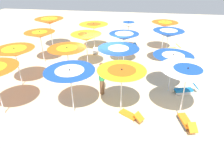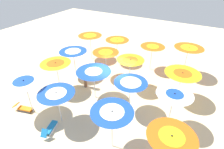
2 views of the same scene
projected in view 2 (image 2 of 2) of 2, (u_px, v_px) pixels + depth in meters
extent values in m
cube|color=beige|center=(113.00, 92.00, 13.05)|extent=(40.97, 40.97, 0.04)
cylinder|color=silver|center=(29.00, 98.00, 10.72)|extent=(0.05, 0.05, 2.23)
cone|color=white|center=(24.00, 83.00, 10.12)|extent=(2.29, 2.29, 0.35)
cone|color=#1947B2|center=(24.00, 82.00, 10.07)|extent=(1.16, 1.16, 0.18)
sphere|color=black|center=(23.00, 80.00, 10.01)|extent=(0.07, 0.07, 0.07)
cylinder|color=silver|center=(59.00, 109.00, 10.16)|extent=(0.05, 0.05, 1.96)
cone|color=#1947B2|center=(57.00, 95.00, 9.63)|extent=(2.03, 2.03, 0.31)
cone|color=white|center=(56.00, 94.00, 9.59)|extent=(1.12, 1.12, 0.17)
sphere|color=black|center=(56.00, 93.00, 9.53)|extent=(0.07, 0.07, 0.07)
cylinder|color=silver|center=(112.00, 131.00, 8.65)|extent=(0.05, 0.05, 2.20)
cone|color=#1947B2|center=(112.00, 115.00, 8.06)|extent=(2.00, 2.00, 0.45)
cone|color=white|center=(112.00, 114.00, 8.00)|extent=(1.12, 1.12, 0.25)
sphere|color=black|center=(112.00, 111.00, 7.92)|extent=(0.07, 0.07, 0.07)
cone|color=orange|center=(171.00, 139.00, 7.02)|extent=(2.00, 2.00, 0.35)
cone|color=yellow|center=(171.00, 138.00, 6.97)|extent=(1.02, 1.02, 0.18)
sphere|color=black|center=(172.00, 136.00, 6.91)|extent=(0.07, 0.07, 0.07)
cylinder|color=silver|center=(58.00, 78.00, 12.79)|extent=(0.05, 0.05, 2.06)
cone|color=yellow|center=(56.00, 65.00, 12.24)|extent=(2.08, 2.08, 0.35)
cone|color=orange|center=(56.00, 64.00, 12.20)|extent=(1.22, 1.22, 0.21)
sphere|color=black|center=(55.00, 63.00, 12.13)|extent=(0.07, 0.07, 0.07)
cylinder|color=silver|center=(95.00, 86.00, 12.03)|extent=(0.05, 0.05, 1.98)
cone|color=#1947B2|center=(94.00, 73.00, 11.49)|extent=(2.28, 2.28, 0.31)
cone|color=white|center=(94.00, 72.00, 11.45)|extent=(1.12, 1.12, 0.15)
sphere|color=black|center=(94.00, 71.00, 11.40)|extent=(0.07, 0.07, 0.07)
cylinder|color=silver|center=(130.00, 98.00, 10.93)|extent=(0.05, 0.05, 1.97)
cone|color=#1947B2|center=(131.00, 85.00, 10.40)|extent=(1.98, 1.98, 0.43)
cone|color=white|center=(131.00, 84.00, 10.36)|extent=(1.23, 1.23, 0.27)
sphere|color=black|center=(131.00, 82.00, 10.27)|extent=(0.07, 0.07, 0.07)
cylinder|color=silver|center=(170.00, 112.00, 9.81)|extent=(0.05, 0.05, 2.16)
cone|color=white|center=(174.00, 97.00, 9.23)|extent=(1.91, 1.91, 0.39)
cone|color=#1947B2|center=(174.00, 95.00, 9.17)|extent=(0.92, 0.92, 0.19)
sphere|color=black|center=(175.00, 93.00, 9.11)|extent=(0.07, 0.07, 0.07)
cylinder|color=silver|center=(75.00, 64.00, 14.53)|extent=(0.05, 0.05, 1.97)
cone|color=#1947B2|center=(73.00, 54.00, 14.00)|extent=(2.17, 2.17, 0.42)
cone|color=white|center=(73.00, 52.00, 13.95)|extent=(1.23, 1.23, 0.24)
sphere|color=black|center=(73.00, 51.00, 13.87)|extent=(0.07, 0.07, 0.07)
cylinder|color=silver|center=(106.00, 66.00, 14.25)|extent=(0.05, 0.05, 2.04)
cone|color=orange|center=(106.00, 54.00, 13.71)|extent=(2.04, 2.04, 0.41)
cone|color=yellow|center=(106.00, 53.00, 13.65)|extent=(1.08, 1.08, 0.22)
sphere|color=black|center=(106.00, 52.00, 13.58)|extent=(0.07, 0.07, 0.07)
cylinder|color=silver|center=(130.00, 75.00, 12.98)|extent=(0.05, 0.05, 2.14)
cone|color=yellow|center=(130.00, 62.00, 12.41)|extent=(1.92, 1.92, 0.44)
cone|color=orange|center=(130.00, 61.00, 12.35)|extent=(1.05, 1.05, 0.24)
sphere|color=black|center=(131.00, 59.00, 12.27)|extent=(0.07, 0.07, 0.07)
cylinder|color=silver|center=(179.00, 88.00, 11.89)|extent=(0.05, 0.05, 1.93)
cone|color=yellow|center=(182.00, 76.00, 11.37)|extent=(2.26, 2.26, 0.37)
cone|color=orange|center=(182.00, 74.00, 11.32)|extent=(1.17, 1.17, 0.19)
sphere|color=black|center=(183.00, 73.00, 11.25)|extent=(0.07, 0.07, 0.07)
cylinder|color=silver|center=(91.00, 48.00, 17.05)|extent=(0.05, 0.05, 2.13)
cone|color=orange|center=(90.00, 38.00, 16.48)|extent=(2.18, 2.18, 0.42)
cone|color=yellow|center=(90.00, 37.00, 16.43)|extent=(1.20, 1.20, 0.23)
sphere|color=black|center=(90.00, 35.00, 16.35)|extent=(0.07, 0.07, 0.07)
cylinder|color=silver|center=(117.00, 52.00, 16.48)|extent=(0.05, 0.05, 1.99)
cone|color=orange|center=(117.00, 42.00, 15.95)|extent=(2.11, 2.11, 0.44)
cone|color=yellow|center=(117.00, 41.00, 15.90)|extent=(1.26, 1.26, 0.26)
sphere|color=black|center=(117.00, 39.00, 15.81)|extent=(0.07, 0.07, 0.07)
cylinder|color=silver|center=(151.00, 59.00, 15.28)|extent=(0.05, 0.05, 1.99)
cone|color=orange|center=(152.00, 49.00, 14.75)|extent=(2.02, 2.02, 0.39)
cone|color=yellow|center=(153.00, 47.00, 14.69)|extent=(0.99, 0.99, 0.19)
sphere|color=black|center=(153.00, 46.00, 14.63)|extent=(0.07, 0.07, 0.07)
cylinder|color=silver|center=(185.00, 63.00, 14.47)|extent=(0.05, 0.05, 2.25)
cone|color=orange|center=(188.00, 50.00, 13.87)|extent=(2.24, 2.24, 0.43)
cone|color=yellow|center=(189.00, 49.00, 13.81)|extent=(1.26, 1.26, 0.24)
sphere|color=black|center=(189.00, 47.00, 13.73)|extent=(0.07, 0.07, 0.07)
cube|color=silver|center=(120.00, 107.00, 11.57)|extent=(0.77, 0.35, 0.14)
cube|color=silver|center=(119.00, 111.00, 11.29)|extent=(0.77, 0.35, 0.14)
cube|color=green|center=(120.00, 108.00, 11.36)|extent=(0.88, 0.62, 0.10)
cube|color=green|center=(111.00, 104.00, 11.27)|extent=(0.44, 0.43, 0.45)
cube|color=olive|center=(168.00, 96.00, 12.51)|extent=(0.99, 0.15, 0.14)
cube|color=olive|center=(168.00, 99.00, 12.28)|extent=(0.99, 0.15, 0.14)
cube|color=white|center=(168.00, 96.00, 12.33)|extent=(1.02, 0.41, 0.10)
cube|color=white|center=(158.00, 91.00, 12.44)|extent=(0.47, 0.35, 0.38)
cube|color=silver|center=(49.00, 128.00, 10.13)|extent=(0.29, 0.92, 0.14)
cube|color=silver|center=(54.00, 129.00, 10.06)|extent=(0.29, 0.92, 0.14)
cube|color=#1972B7|center=(51.00, 127.00, 10.03)|extent=(0.58, 1.00, 0.10)
cube|color=#1972B7|center=(44.00, 133.00, 9.40)|extent=(0.42, 0.41, 0.38)
cube|color=#333338|center=(27.00, 108.00, 11.50)|extent=(0.90, 0.27, 0.14)
cube|color=#333338|center=(24.00, 112.00, 11.22)|extent=(0.90, 0.27, 0.14)
cube|color=orange|center=(25.00, 109.00, 11.29)|extent=(0.98, 0.57, 0.10)
cube|color=orange|center=(16.00, 105.00, 11.33)|extent=(0.46, 0.43, 0.29)
cube|color=silver|center=(53.00, 89.00, 13.29)|extent=(0.47, 0.70, 0.14)
cube|color=silver|center=(54.00, 91.00, 13.04)|extent=(0.47, 0.70, 0.14)
cube|color=orange|center=(54.00, 88.00, 13.10)|extent=(0.72, 0.86, 0.10)
cube|color=orange|center=(45.00, 89.00, 12.77)|extent=(0.49, 0.50, 0.29)
cylinder|color=brown|center=(85.00, 82.00, 13.38)|extent=(0.24, 0.24, 0.84)
cylinder|color=green|center=(85.00, 73.00, 12.95)|extent=(0.30, 0.30, 0.74)
sphere|color=brown|center=(84.00, 67.00, 12.69)|extent=(0.23, 0.23, 0.23)
sphere|color=#337FE5|center=(192.00, 140.00, 9.36)|extent=(0.31, 0.31, 0.31)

